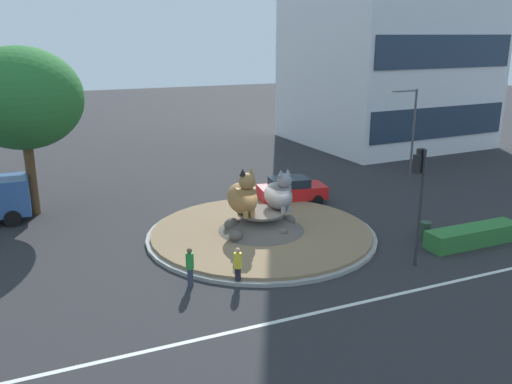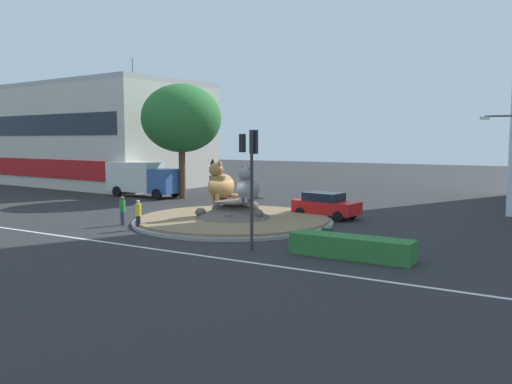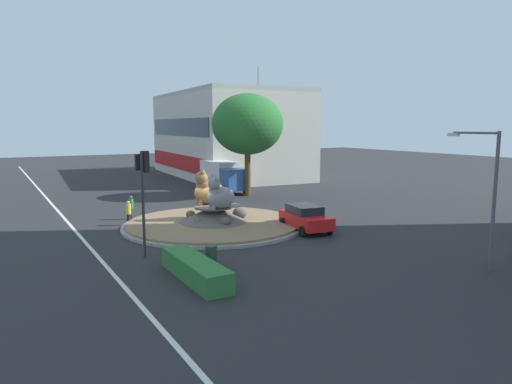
{
  "view_description": "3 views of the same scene",
  "coord_description": "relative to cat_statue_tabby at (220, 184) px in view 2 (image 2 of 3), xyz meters",
  "views": [
    {
      "loc": [
        -10.44,
        -23.56,
        10.04
      ],
      "look_at": [
        -0.25,
        0.11,
        2.38
      ],
      "focal_mm": 37.45,
      "sensor_mm": 36.0,
      "label": 1
    },
    {
      "loc": [
        16.53,
        -25.42,
        4.91
      ],
      "look_at": [
        0.65,
        1.54,
        1.72
      ],
      "focal_mm": 36.27,
      "sensor_mm": 36.0,
      "label": 2
    },
    {
      "loc": [
        27.14,
        -12.59,
        6.56
      ],
      "look_at": [
        1.56,
        2.31,
        2.3
      ],
      "focal_mm": 32.65,
      "sensor_mm": 36.0,
      "label": 3
    }
  ],
  "objects": [
    {
      "name": "pedestrian_green_shirt",
      "position": [
        -4.02,
        -4.08,
        -1.34
      ],
      "size": [
        0.33,
        0.33,
        1.68
      ],
      "rotation": [
        0.0,
        0.0,
        4.97
      ],
      "color": "#33384C",
      "rests_on": "ground"
    },
    {
      "name": "shophouse_block",
      "position": [
        -26.85,
        14.83,
        3.12
      ],
      "size": [
        25.52,
        14.93,
        13.96
      ],
      "rotation": [
        0.0,
        0.0,
        -0.08
      ],
      "color": "beige",
      "rests_on": "ground"
    },
    {
      "name": "roundabout_island",
      "position": [
        0.96,
        -0.05,
        -1.85
      ],
      "size": [
        11.76,
        11.76,
        1.34
      ],
      "color": "gray",
      "rests_on": "ground"
    },
    {
      "name": "cat_statue_grey",
      "position": [
        1.97,
        -0.07,
        -0.09
      ],
      "size": [
        1.51,
        2.36,
        2.21
      ],
      "rotation": [
        0.0,
        0.0,
        -1.41
      ],
      "color": "gray",
      "rests_on": "roundabout_island"
    },
    {
      "name": "delivery_box_truck",
      "position": [
        -13.41,
        7.75,
        -0.62
      ],
      "size": [
        6.93,
        2.69,
        2.98
      ],
      "rotation": [
        0.0,
        0.0,
        -0.02
      ],
      "color": "#335693",
      "rests_on": "ground"
    },
    {
      "name": "pedestrian_yellow_shirt",
      "position": [
        -2.17,
        -4.75,
        -1.37
      ],
      "size": [
        0.33,
        0.33,
        1.64
      ],
      "rotation": [
        0.0,
        0.0,
        2.83
      ],
      "color": "black",
      "rests_on": "ground"
    },
    {
      "name": "litter_bin",
      "position": [
        8.47,
        -3.69,
        -1.79
      ],
      "size": [
        0.56,
        0.56,
        0.9
      ],
      "color": "#2D4233",
      "rests_on": "ground"
    },
    {
      "name": "cat_statue_tabby",
      "position": [
        0.0,
        0.0,
        0.0
      ],
      "size": [
        1.57,
        2.53,
        2.46
      ],
      "rotation": [
        0.0,
        0.0,
        -1.5
      ],
      "color": "#9E703D",
      "rests_on": "roundabout_island"
    },
    {
      "name": "lane_centreline",
      "position": [
        0.96,
        -8.11,
        -2.24
      ],
      "size": [
        112.0,
        0.2,
        0.01
      ],
      "primitive_type": "cube",
      "color": "silver",
      "rests_on": "ground"
    },
    {
      "name": "ground_plane",
      "position": [
        0.96,
        -0.06,
        -2.24
      ],
      "size": [
        160.0,
        160.0,
        0.0
      ],
      "primitive_type": "plane",
      "color": "#28282B"
    },
    {
      "name": "sedan_on_far_lane",
      "position": [
        4.96,
        4.4,
        -1.4
      ],
      "size": [
        4.31,
        2.51,
        1.6
      ],
      "rotation": [
        0.0,
        0.0,
        -0.14
      ],
      "color": "red",
      "rests_on": "ground"
    },
    {
      "name": "broadleaf_tree_behind_island",
      "position": [
        -9.62,
        8.41,
        4.4
      ],
      "size": [
        6.59,
        6.59,
        9.46
      ],
      "color": "brown",
      "rests_on": "ground"
    },
    {
      "name": "traffic_light_mast",
      "position": [
        5.78,
        -6.04,
        1.65
      ],
      "size": [
        0.71,
        0.59,
        5.33
      ],
      "rotation": [
        0.0,
        0.0,
        1.68
      ],
      "color": "#2D2D33",
      "rests_on": "ground"
    },
    {
      "name": "clipped_hedge_strip",
      "position": [
        10.15,
        -5.22,
        -1.79
      ],
      "size": [
        5.19,
        1.2,
        0.9
      ],
      "primitive_type": "cube",
      "color": "#2D7033",
      "rests_on": "ground"
    }
  ]
}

